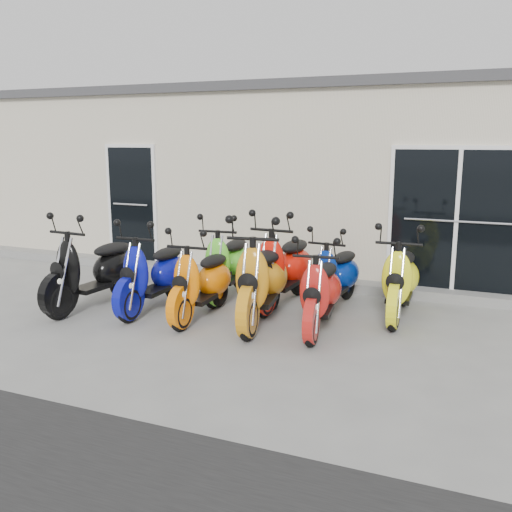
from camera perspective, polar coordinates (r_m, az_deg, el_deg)
The scene contains 15 objects.
ground at distance 7.85m, azimuth -1.72°, elevation -6.18°, with size 80.00×80.00×0.00m, color gray.
building at distance 12.42m, azimuth 8.37°, elevation 7.79°, with size 14.00×6.00×3.20m, color beige.
roof_cap at distance 12.42m, azimuth 8.61°, elevation 15.54°, with size 14.20×6.20×0.16m, color #3F3F42.
front_step at distance 9.63m, azimuth 3.29°, elevation -2.37°, with size 14.00×0.40×0.15m, color gray.
door_left at distance 11.03m, azimuth -12.28°, elevation 5.41°, with size 1.07×0.08×2.22m, color black.
door_right at distance 9.05m, azimuth 19.45°, elevation 3.72°, with size 2.02×0.08×2.22m, color black.
scooter_front_black at distance 8.48m, azimuth -16.05°, elevation -0.30°, with size 0.70×1.94×1.43m, color black, non-canonical shape.
scooter_front_blue at distance 8.15m, azimuth -10.23°, elevation -0.75°, with size 0.67×1.84×1.36m, color #0A1096, non-canonical shape.
scooter_front_orange_a at distance 7.71m, azimuth -5.48°, elevation -1.55°, with size 0.64×1.76×1.30m, color orange, non-canonical shape.
scooter_front_orange_b at distance 7.43m, azimuth 0.59°, elevation -1.20°, with size 0.74×2.03×1.50m, color orange, non-canonical shape.
scooter_front_red at distance 7.20m, azimuth 6.50°, elevation -2.56°, with size 0.63×1.74×1.29m, color red, non-canonical shape.
scooter_back_green at distance 8.70m, azimuth -2.86°, elevation 0.17°, with size 0.66×1.83×1.35m, color #5EE22F, non-canonical shape.
scooter_back_red at distance 8.26m, azimuth 2.80°, elevation -0.05°, with size 0.72×1.98×1.46m, color red, non-canonical shape.
scooter_back_blue at distance 8.21m, azimuth 7.98°, elevation -1.01°, with size 0.61×1.68×1.24m, color navy, non-canonical shape.
scooter_back_yellow at distance 7.94m, azimuth 14.28°, elevation -1.26°, with size 0.67×1.84×1.36m, color #F8F71A, non-canonical shape.
Camera 1 is at (3.13, -6.79, 2.39)m, focal length 40.00 mm.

